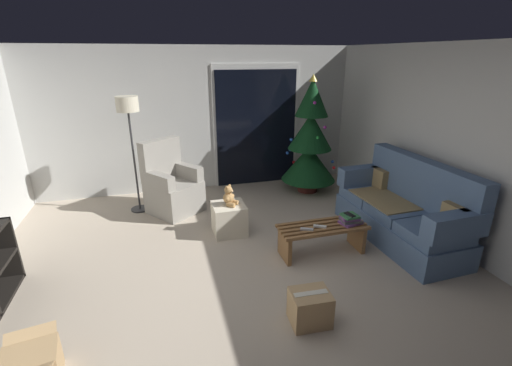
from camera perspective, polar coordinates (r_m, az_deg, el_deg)
name	(u,v)px	position (r m, az deg, el deg)	size (l,w,h in m)	color
ground_plane	(239,279)	(4.05, -2.84, -15.29)	(7.00, 7.00, 0.00)	#B2A38E
wall_back	(198,120)	(6.42, -9.37, 10.07)	(5.72, 0.12, 2.50)	beige
wall_right	(469,152)	(4.93, 31.33, 4.35)	(0.12, 6.00, 2.50)	beige
patio_door_frame	(256,126)	(6.57, 0.03, 9.25)	(1.60, 0.02, 2.20)	silver
patio_door_glass	(256,129)	(6.57, 0.08, 8.79)	(1.50, 0.02, 2.10)	black
couch	(403,211)	(5.05, 22.81, -4.21)	(0.84, 1.96, 1.08)	slate
coffee_table	(322,235)	(4.45, 10.69, -8.24)	(1.10, 0.40, 0.38)	olive
remote_silver	(307,229)	(4.25, 8.25, -7.44)	(0.04, 0.16, 0.02)	#ADADB2
remote_white	(320,226)	(4.35, 10.34, -6.94)	(0.04, 0.16, 0.02)	silver
book_stack	(350,219)	(4.50, 15.06, -5.71)	(0.29, 0.23, 0.12)	#6B3D7A
cell_phone	(350,215)	(4.45, 14.98, -4.97)	(0.07, 0.14, 0.01)	black
christmas_tree	(310,142)	(6.23, 8.75, 6.57)	(0.96, 0.97, 2.05)	#4C1E19
armchair	(172,187)	(5.63, -13.51, -0.64)	(0.96, 0.96, 1.13)	gray
floor_lamp	(129,116)	(5.54, -19.99, 10.25)	(0.32, 0.32, 1.78)	#2D2D30
ottoman	(229,219)	(4.89, -4.38, -5.80)	(0.44, 0.44, 0.42)	beige
teddy_bear_honey	(229,197)	(4.75, -4.38, -2.23)	(0.22, 0.21, 0.29)	tan
cardboard_box_taped_mid_floor	(310,308)	(3.46, 8.76, -19.37)	(0.37, 0.31, 0.32)	tan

